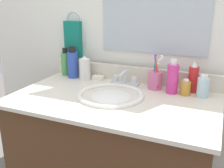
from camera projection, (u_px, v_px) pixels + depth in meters
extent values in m
cube|color=#4C2D19|center=(113.00, 168.00, 1.41)|extent=(0.96, 0.55, 0.77)
cube|color=beige|center=(113.00, 100.00, 1.29)|extent=(1.00, 0.59, 0.02)
cube|color=beige|center=(132.00, 74.00, 1.52)|extent=(1.00, 0.02, 0.09)
cube|color=white|center=(135.00, 100.00, 1.63)|extent=(2.10, 0.04, 1.30)
cube|color=#B2BCC6|center=(155.00, 1.00, 1.39)|extent=(0.60, 0.01, 0.56)
torus|color=silver|center=(74.00, 19.00, 1.62)|extent=(0.10, 0.01, 0.10)
cube|color=#147260|center=(73.00, 39.00, 1.64)|extent=(0.11, 0.04, 0.22)
torus|color=white|center=(111.00, 95.00, 1.31)|extent=(0.33, 0.33, 0.02)
ellipsoid|color=white|center=(111.00, 103.00, 1.32)|extent=(0.29, 0.29, 0.11)
cylinder|color=#B2B5BA|center=(111.00, 110.00, 1.33)|extent=(0.04, 0.04, 0.01)
cube|color=silver|center=(125.00, 83.00, 1.48)|extent=(0.16, 0.05, 0.01)
cylinder|color=silver|center=(125.00, 77.00, 1.47)|extent=(0.02, 0.02, 0.06)
cylinder|color=silver|center=(123.00, 74.00, 1.43)|extent=(0.02, 0.09, 0.02)
cylinder|color=silver|center=(116.00, 78.00, 1.50)|extent=(0.03, 0.03, 0.04)
cylinder|color=silver|center=(134.00, 81.00, 1.45)|extent=(0.03, 0.03, 0.04)
cylinder|color=#D8338C|center=(173.00, 79.00, 1.33)|extent=(0.06, 0.06, 0.15)
cylinder|color=white|center=(174.00, 62.00, 1.30)|extent=(0.03, 0.03, 0.03)
cylinder|color=silver|center=(203.00, 87.00, 1.29)|extent=(0.06, 0.06, 0.10)
cylinder|color=white|center=(204.00, 77.00, 1.27)|extent=(0.03, 0.03, 0.02)
cylinder|color=gold|center=(185.00, 88.00, 1.32)|extent=(0.05, 0.05, 0.07)
cylinder|color=white|center=(186.00, 80.00, 1.30)|extent=(0.03, 0.03, 0.01)
cylinder|color=red|center=(193.00, 80.00, 1.35)|extent=(0.05, 0.05, 0.13)
cone|color=white|center=(195.00, 64.00, 1.32)|extent=(0.03, 0.03, 0.03)
cylinder|color=#2D4CB2|center=(73.00, 65.00, 1.59)|extent=(0.06, 0.06, 0.16)
cylinder|color=black|center=(72.00, 49.00, 1.56)|extent=(0.04, 0.04, 0.03)
cylinder|color=white|center=(85.00, 69.00, 1.56)|extent=(0.06, 0.06, 0.12)
cone|color=white|center=(84.00, 57.00, 1.54)|extent=(0.04, 0.04, 0.02)
cylinder|color=#4C9E4C|center=(66.00, 64.00, 1.65)|extent=(0.05, 0.05, 0.14)
cylinder|color=black|center=(65.00, 50.00, 1.62)|extent=(0.03, 0.03, 0.03)
cylinder|color=#D16693|center=(155.00, 80.00, 1.40)|extent=(0.07, 0.07, 0.09)
cylinder|color=yellow|center=(156.00, 74.00, 1.38)|extent=(0.03, 0.04, 0.15)
cube|color=white|center=(159.00, 63.00, 1.34)|extent=(0.01, 0.02, 0.01)
cylinder|color=#D8333F|center=(156.00, 72.00, 1.38)|extent=(0.04, 0.05, 0.17)
cube|color=white|center=(160.00, 60.00, 1.33)|extent=(0.01, 0.02, 0.01)
cylinder|color=#B23FBF|center=(157.00, 70.00, 1.39)|extent=(0.04, 0.05, 0.18)
cube|color=white|center=(162.00, 56.00, 1.38)|extent=(0.01, 0.02, 0.01)
cylinder|color=orange|center=(158.00, 72.00, 1.39)|extent=(0.04, 0.02, 0.17)
cube|color=white|center=(162.00, 58.00, 1.37)|extent=(0.01, 0.02, 0.01)
cylinder|color=blue|center=(154.00, 70.00, 1.40)|extent=(0.02, 0.02, 0.18)
cube|color=white|center=(154.00, 56.00, 1.38)|extent=(0.01, 0.02, 0.01)
cylinder|color=green|center=(158.00, 72.00, 1.39)|extent=(0.03, 0.03, 0.16)
cube|color=white|center=(161.00, 59.00, 1.38)|extent=(0.01, 0.02, 0.01)
cube|color=white|center=(98.00, 77.00, 1.57)|extent=(0.06, 0.04, 0.02)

